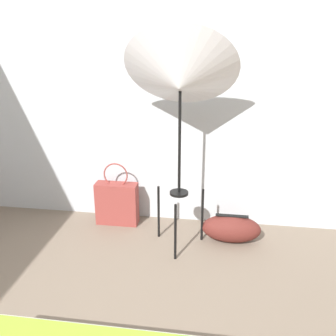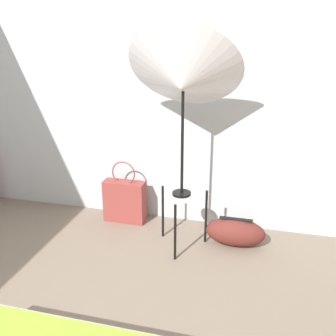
{
  "view_description": "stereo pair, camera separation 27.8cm",
  "coord_description": "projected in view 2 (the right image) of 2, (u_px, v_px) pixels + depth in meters",
  "views": [
    {
      "loc": [
        0.67,
        -1.12,
        1.7
      ],
      "look_at": [
        0.29,
        1.47,
        0.74
      ],
      "focal_mm": 42.0,
      "sensor_mm": 36.0,
      "label": 1
    },
    {
      "loc": [
        0.94,
        -1.06,
        1.7
      ],
      "look_at": [
        0.29,
        1.47,
        0.74
      ],
      "focal_mm": 42.0,
      "sensor_mm": 36.0,
      "label": 2
    }
  ],
  "objects": [
    {
      "name": "wall_back",
      "position": [
        155.0,
        75.0,
        3.27
      ],
      "size": [
        8.0,
        0.05,
        2.6
      ],
      "color": "#B7BCC1",
      "rests_on": "ground_plane"
    },
    {
      "name": "photo_umbrella",
      "position": [
        183.0,
        79.0,
        2.75
      ],
      "size": [
        0.83,
        0.71,
        1.72
      ],
      "color": "black",
      "rests_on": "ground_plane"
    },
    {
      "name": "tote_bag",
      "position": [
        125.0,
        201.0,
        3.54
      ],
      "size": [
        0.37,
        0.13,
        0.57
      ],
      "color": "brown",
      "rests_on": "ground_plane"
    },
    {
      "name": "duffel_bag",
      "position": [
        235.0,
        232.0,
        3.18
      ],
      "size": [
        0.48,
        0.23,
        0.24
      ],
      "color": "#5B231E",
      "rests_on": "ground_plane"
    }
  ]
}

